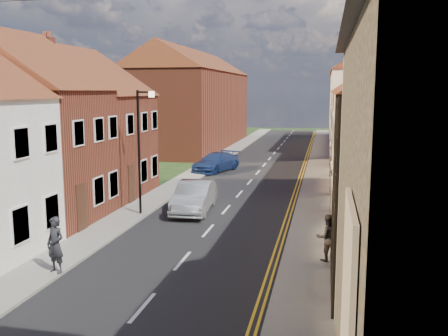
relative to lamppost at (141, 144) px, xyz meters
name	(u,v)px	position (x,y,z in m)	size (l,w,h in m)	color
road	(250,182)	(3.81, 10.00, -3.53)	(7.00, 90.00, 0.02)	black
pavement_left	(187,179)	(-0.59, 10.00, -3.48)	(1.80, 90.00, 0.12)	gray
pavement_right	(316,184)	(8.21, 10.00, -3.48)	(1.80, 90.00, 0.12)	gray
cottage_r_white_near	(440,133)	(13.11, -1.90, 0.94)	(8.30, 6.00, 9.00)	white
cottage_r_cream_mid	(416,124)	(13.11, 3.50, 0.94)	(8.30, 5.20, 9.00)	white
cottage_r_pink	(401,118)	(13.11, 8.90, 0.94)	(8.30, 6.00, 9.00)	brown
cottage_r_white_far	(390,114)	(13.11, 14.30, 0.94)	(8.30, 5.20, 9.00)	white
cottage_r_cream_far	(382,111)	(13.11, 19.70, 0.94)	(8.30, 6.00, 9.00)	brown
cottage_l_brick_mid	(13,125)	(-5.49, -1.95, 0.99)	(8.30, 5.70, 9.10)	brown
cottage_l_pink	(74,121)	(-5.49, 3.85, 0.83)	(8.30, 6.30, 8.80)	brown
block_right_far	(368,98)	(13.11, 35.00, 1.76)	(8.30, 24.20, 10.50)	white
block_left_far	(193,98)	(-5.49, 30.00, 1.76)	(8.30, 24.20, 10.50)	brown
lamppost	(141,144)	(0.00, 0.00, 0.00)	(0.88, 0.15, 6.00)	black
car_mid	(194,197)	(2.31, 1.30, -2.77)	(1.64, 4.69, 1.55)	#94979B
car_far	(216,162)	(0.61, 14.00, -2.84)	(1.97, 4.84, 1.41)	navy
pedestrian_left	(55,245)	(0.11, -8.20, -2.48)	(0.68, 0.45, 1.88)	#232328
pedestrian_right_b	(327,237)	(8.91, -5.21, -2.57)	(0.82, 0.64, 1.69)	black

